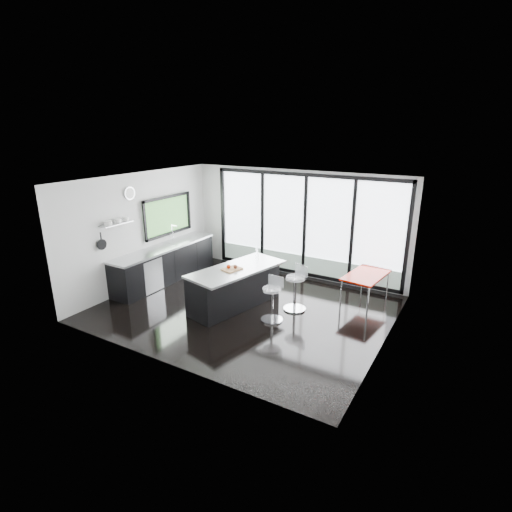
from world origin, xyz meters
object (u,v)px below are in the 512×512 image
Objects in this scene: bar_stool_near at (272,304)px; bar_stool_far at (295,293)px; island at (235,286)px; red_table at (365,288)px.

bar_stool_near is 0.73m from bar_stool_far.
bar_stool_near is at bearing -82.08° from bar_stool_far.
island is 3.10× the size of bar_stool_far.
bar_stool_far reaches higher than bar_stool_near.
bar_stool_near is 0.93× the size of bar_stool_far.
red_table is (1.39, 1.88, -0.02)m from bar_stool_near.
red_table is at bearing 34.21° from island.
island is 1.90× the size of red_table.
bar_stool_far is 0.61× the size of red_table.
island is at bearing 170.74° from bar_stool_near.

